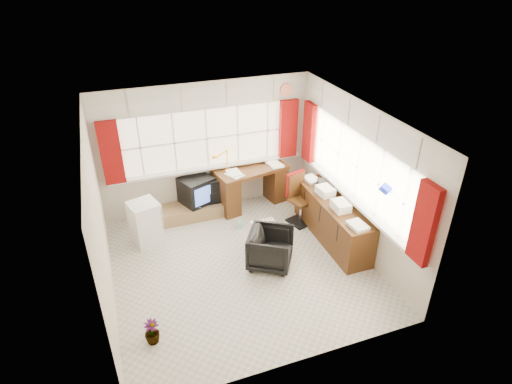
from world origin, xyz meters
TOP-DOWN VIEW (x-y plane):
  - ground at (0.00, 0.00)m, footprint 4.00×4.00m
  - room_walls at (0.00, 0.00)m, footprint 4.00×4.00m
  - window_back at (0.00, 1.94)m, footprint 3.70×0.12m
  - window_right at (1.94, 0.00)m, footprint 0.12×3.70m
  - curtains at (0.92, 0.93)m, footprint 3.83×3.83m
  - overhead_cabinets at (0.98, 0.98)m, footprint 3.98×3.98m
  - desk at (0.78, 1.80)m, footprint 1.51×0.95m
  - desk_lamp at (0.35, 1.90)m, footprint 0.18×0.16m
  - task_chair at (1.41, 0.93)m, footprint 0.51×0.53m
  - office_chair at (0.45, -0.12)m, footprint 0.94×0.93m
  - radiator at (0.51, 0.36)m, footprint 0.36×0.15m
  - credenza at (1.73, 0.20)m, footprint 0.50×2.00m
  - file_tray at (1.82, 0.68)m, footprint 0.38×0.42m
  - tv_bench at (-0.55, 1.72)m, footprint 1.40×0.50m
  - crt_tv at (-0.30, 1.81)m, footprint 0.71×0.69m
  - hifi_stack at (-0.04, 1.81)m, footprint 0.66×0.43m
  - mini_fridge at (-1.34, 1.19)m, footprint 0.57×0.57m
  - spray_bottle_a at (-0.33, 1.55)m, footprint 0.15×0.15m
  - spray_bottle_b at (0.31, 1.04)m, footprint 0.10×0.10m
  - flower_vase at (-1.58, -1.07)m, footprint 0.26×0.26m

SIDE VIEW (x-z plane):
  - ground at x=0.00m, z-range 0.00..0.00m
  - spray_bottle_b at x=0.31m, z-range 0.00..0.20m
  - tv_bench at x=-0.55m, z-range 0.00..0.25m
  - spray_bottle_a at x=-0.33m, z-range 0.00..0.29m
  - flower_vase at x=-1.58m, z-range 0.00..0.35m
  - radiator at x=0.51m, z-range -0.05..0.49m
  - office_chair at x=0.45m, z-range 0.00..0.63m
  - credenza at x=1.73m, z-range -0.03..0.82m
  - mini_fridge at x=-1.34m, z-range 0.00..0.78m
  - desk at x=0.78m, z-range 0.03..0.87m
  - hifi_stack at x=-0.04m, z-range 0.24..0.71m
  - crt_tv at x=-0.30m, z-range 0.25..0.76m
  - task_chair at x=1.41m, z-range 0.03..1.01m
  - file_tray at x=1.82m, z-range 0.75..0.86m
  - window_back at x=0.00m, z-range -0.85..2.75m
  - window_right at x=1.94m, z-range -0.85..2.75m
  - desk_lamp at x=0.35m, z-range 0.89..1.30m
  - curtains at x=0.92m, z-range 0.88..2.03m
  - room_walls at x=0.00m, z-range -0.50..3.50m
  - overhead_cabinets at x=0.98m, z-range 2.01..2.49m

